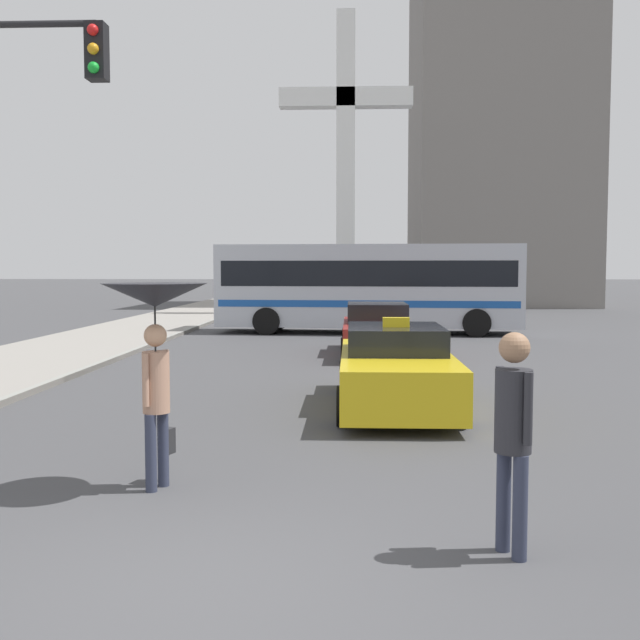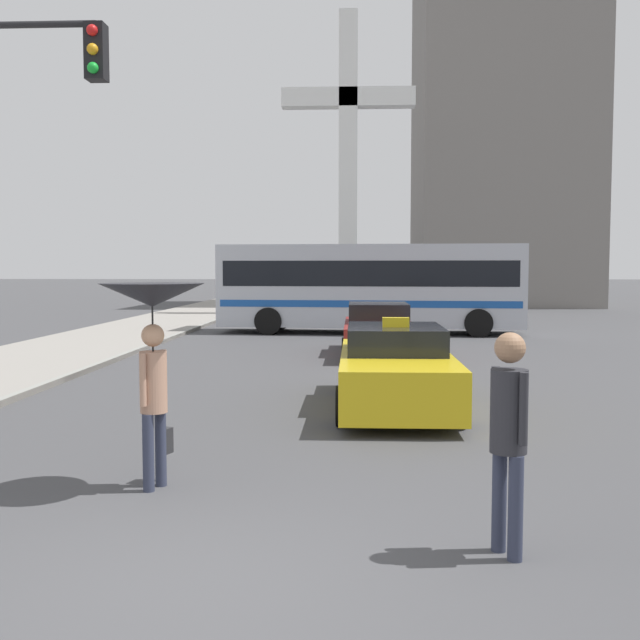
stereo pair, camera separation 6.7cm
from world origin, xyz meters
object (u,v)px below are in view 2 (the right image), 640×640
Objects in this scene: sedan_red at (378,331)px; monument_cross at (348,145)px; taxi at (395,369)px; city_bus at (370,284)px; pedestrian_with_umbrella at (153,321)px; pedestrian_man at (509,424)px.

monument_cross is (-0.99, 16.90, 7.70)m from sedan_red.
taxi is 0.44× the size of city_bus.
pedestrian_with_umbrella is 0.15× the size of monument_cross.
city_bus is 0.74× the size of monument_cross.
city_bus reaches higher than sedan_red.
monument_cross is (-0.89, 10.19, 6.59)m from city_bus.
pedestrian_with_umbrella reaches higher than taxi.
pedestrian_man is (0.60, -14.16, 0.45)m from sedan_red.
city_bus is at bearing -89.44° from taxi.
pedestrian_man reaches higher than taxi.
monument_cross is at bearing -170.53° from city_bus.
pedestrian_with_umbrella is at bearing 59.55° from taxi.
city_bus is (-0.10, 6.71, 1.11)m from sedan_red.
sedan_red is at bearing 5.28° from city_bus.
city_bus is 20.89m from pedestrian_man.
sedan_red is 2.19× the size of pedestrian_with_umbrella.
city_bus is (-0.14, 14.41, 1.11)m from taxi.
pedestrian_with_umbrella reaches higher than pedestrian_man.
pedestrian_man is at bearing 94.96° from taxi.
sedan_red is (-0.04, 7.70, -0.00)m from taxi.
pedestrian_with_umbrella is 3.82m from pedestrian_man.
monument_cross is at bearing -87.59° from taxi.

